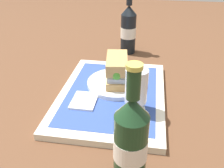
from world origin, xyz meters
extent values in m
plane|color=brown|center=(0.00, 0.00, 0.00)|extent=(3.00, 3.00, 0.00)
cube|color=beige|center=(0.00, 0.00, 0.01)|extent=(0.44, 0.32, 0.02)
cube|color=#2D4793|center=(0.00, 0.00, 0.02)|extent=(0.38, 0.27, 0.00)
cylinder|color=white|center=(-0.04, 0.01, 0.03)|extent=(0.19, 0.19, 0.01)
cube|color=tan|center=(-0.04, 0.01, 0.05)|extent=(0.14, 0.08, 0.02)
cube|color=#9EA3A8|center=(-0.04, 0.01, 0.07)|extent=(0.13, 0.07, 0.02)
cube|color=silver|center=(-0.04, 0.01, 0.08)|extent=(0.12, 0.06, 0.01)
sphere|color=#47932D|center=(0.01, 0.01, 0.09)|extent=(0.04, 0.04, 0.04)
cube|color=tan|center=(-0.04, 0.01, 0.10)|extent=(0.14, 0.08, 0.04)
cylinder|color=silver|center=(0.08, 0.08, 0.02)|extent=(0.06, 0.06, 0.01)
cylinder|color=silver|center=(0.08, 0.08, 0.04)|extent=(0.01, 0.01, 0.02)
cylinder|color=silver|center=(0.08, 0.08, 0.10)|extent=(0.06, 0.06, 0.09)
cylinder|color=gold|center=(0.08, 0.08, 0.08)|extent=(0.06, 0.06, 0.06)
cylinder|color=white|center=(0.08, 0.08, 0.12)|extent=(0.05, 0.05, 0.01)
cube|color=white|center=(0.06, -0.07, 0.02)|extent=(0.09, 0.07, 0.01)
cylinder|color=#19381E|center=(0.30, 0.08, 0.08)|extent=(0.06, 0.06, 0.17)
cylinder|color=silver|center=(0.30, 0.08, 0.09)|extent=(0.07, 0.07, 0.05)
cone|color=#19381E|center=(0.30, 0.08, 0.18)|extent=(0.06, 0.06, 0.04)
cylinder|color=#19381E|center=(0.30, 0.08, 0.23)|extent=(0.02, 0.02, 0.05)
cylinder|color=#BFB74C|center=(0.30, 0.08, 0.26)|extent=(0.03, 0.03, 0.01)
cylinder|color=black|center=(-0.37, 0.01, 0.08)|extent=(0.06, 0.06, 0.17)
cylinder|color=silver|center=(-0.37, 0.01, 0.09)|extent=(0.07, 0.07, 0.05)
cone|color=black|center=(-0.37, 0.01, 0.18)|extent=(0.06, 0.06, 0.04)
camera|label=1|loc=(0.65, 0.10, 0.43)|focal=39.83mm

